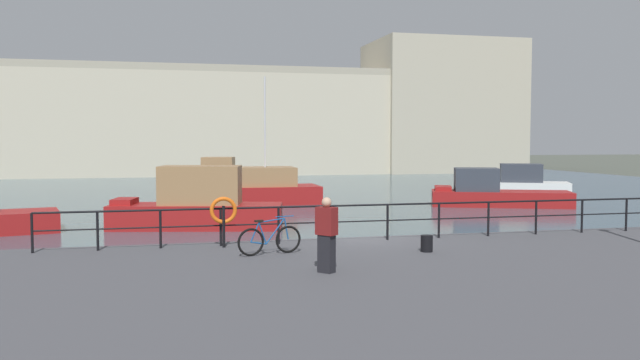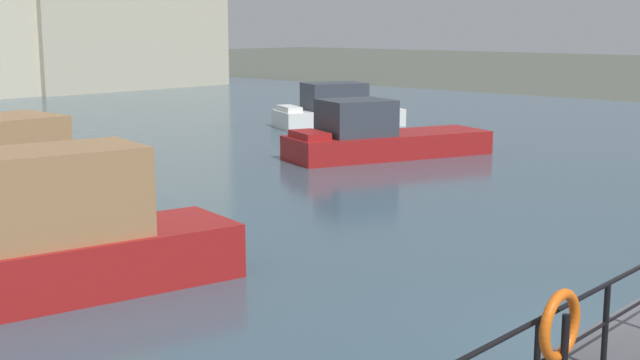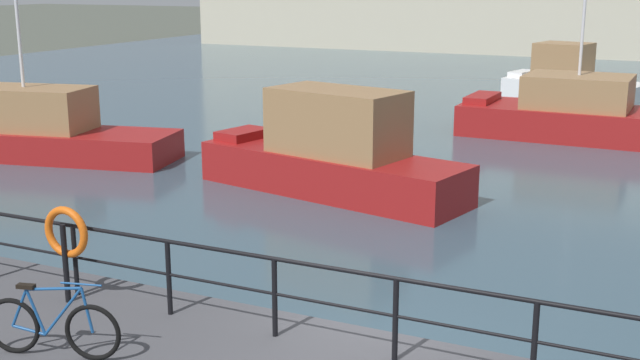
{
  "view_description": "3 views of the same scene",
  "coord_description": "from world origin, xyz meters",
  "px_view_note": "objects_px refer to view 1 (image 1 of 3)",
  "views": [
    {
      "loc": [
        -5.86,
        -19.22,
        3.73
      ],
      "look_at": [
        -1.1,
        0.71,
        2.46
      ],
      "focal_mm": 37.19,
      "sensor_mm": 36.0,
      "label": 1
    },
    {
      "loc": [
        -11.82,
        -4.6,
        4.71
      ],
      "look_at": [
        -1.95,
        4.35,
        2.28
      ],
      "focal_mm": 47.86,
      "sensor_mm": 36.0,
      "label": 2
    },
    {
      "loc": [
        3.62,
        -9.25,
        5.24
      ],
      "look_at": [
        -2.74,
        4.21,
        1.52
      ],
      "focal_mm": 45.6,
      "sensor_mm": 36.0,
      "label": 3
    }
  ],
  "objects_px": {
    "moored_harbor_tender": "(197,204)",
    "parked_bicycle": "(270,240)",
    "moored_green_narrowboat": "(522,182)",
    "moored_cabin_cruiser": "(493,193)",
    "mooring_bollard": "(427,243)",
    "standing_person": "(327,234)",
    "harbor_building": "(282,120)",
    "life_ring_stand": "(223,212)",
    "moored_small_launch": "(223,179)",
    "moored_white_yacht": "(261,189)"
  },
  "relations": [
    {
      "from": "moored_cabin_cruiser",
      "to": "moored_small_launch",
      "type": "xyz_separation_m",
      "value": [
        -13.68,
        13.42,
        0.15
      ]
    },
    {
      "from": "harbor_building",
      "to": "standing_person",
      "type": "relative_size",
      "value": 39.72
    },
    {
      "from": "moored_small_launch",
      "to": "mooring_bollard",
      "type": "relative_size",
      "value": 14.13
    },
    {
      "from": "harbor_building",
      "to": "moored_white_yacht",
      "type": "distance_m",
      "value": 34.54
    },
    {
      "from": "standing_person",
      "to": "harbor_building",
      "type": "bearing_deg",
      "value": 39.72
    },
    {
      "from": "moored_harbor_tender",
      "to": "parked_bicycle",
      "type": "distance_m",
      "value": 11.09
    },
    {
      "from": "moored_cabin_cruiser",
      "to": "mooring_bollard",
      "type": "relative_size",
      "value": 17.83
    },
    {
      "from": "moored_cabin_cruiser",
      "to": "moored_green_narrowboat",
      "type": "xyz_separation_m",
      "value": [
        6.15,
        7.37,
        0.04
      ]
    },
    {
      "from": "harbor_building",
      "to": "standing_person",
      "type": "distance_m",
      "value": 57.89
    },
    {
      "from": "moored_small_launch",
      "to": "moored_harbor_tender",
      "type": "bearing_deg",
      "value": 94.49
    },
    {
      "from": "moored_white_yacht",
      "to": "parked_bicycle",
      "type": "bearing_deg",
      "value": 83.23
    },
    {
      "from": "moored_cabin_cruiser",
      "to": "standing_person",
      "type": "distance_m",
      "value": 23.94
    },
    {
      "from": "parked_bicycle",
      "to": "mooring_bollard",
      "type": "xyz_separation_m",
      "value": [
        4.11,
        -0.55,
        -0.17
      ]
    },
    {
      "from": "moored_harbor_tender",
      "to": "moored_small_launch",
      "type": "relative_size",
      "value": 1.18
    },
    {
      "from": "moored_harbor_tender",
      "to": "mooring_bollard",
      "type": "bearing_deg",
      "value": 127.47
    },
    {
      "from": "moored_white_yacht",
      "to": "standing_person",
      "type": "relative_size",
      "value": 4.32
    },
    {
      "from": "harbor_building",
      "to": "moored_harbor_tender",
      "type": "xyz_separation_m",
      "value": [
        -11.4,
        -43.4,
        -4.78
      ]
    },
    {
      "from": "harbor_building",
      "to": "mooring_bollard",
      "type": "height_order",
      "value": "harbor_building"
    },
    {
      "from": "mooring_bollard",
      "to": "life_ring_stand",
      "type": "bearing_deg",
      "value": 158.74
    },
    {
      "from": "moored_green_narrowboat",
      "to": "life_ring_stand",
      "type": "xyz_separation_m",
      "value": [
        -22.37,
        -22.5,
        0.94
      ]
    },
    {
      "from": "mooring_bollard",
      "to": "life_ring_stand",
      "type": "distance_m",
      "value": 5.59
    },
    {
      "from": "parked_bicycle",
      "to": "standing_person",
      "type": "height_order",
      "value": "standing_person"
    },
    {
      "from": "harbor_building",
      "to": "moored_small_launch",
      "type": "relative_size",
      "value": 10.8
    },
    {
      "from": "harbor_building",
      "to": "parked_bicycle",
      "type": "relative_size",
      "value": 38.82
    },
    {
      "from": "moored_cabin_cruiser",
      "to": "moored_white_yacht",
      "type": "relative_size",
      "value": 1.08
    },
    {
      "from": "moored_white_yacht",
      "to": "moored_small_launch",
      "type": "relative_size",
      "value": 1.17
    },
    {
      "from": "parked_bicycle",
      "to": "moored_small_launch",
      "type": "bearing_deg",
      "value": 72.75
    },
    {
      "from": "moored_small_launch",
      "to": "life_ring_stand",
      "type": "bearing_deg",
      "value": 97.71
    },
    {
      "from": "moored_green_narrowboat",
      "to": "harbor_building",
      "type": "bearing_deg",
      "value": -44.01
    },
    {
      "from": "moored_harbor_tender",
      "to": "moored_white_yacht",
      "type": "relative_size",
      "value": 1.01
    },
    {
      "from": "moored_cabin_cruiser",
      "to": "moored_green_narrowboat",
      "type": "relative_size",
      "value": 1.24
    },
    {
      "from": "moored_white_yacht",
      "to": "harbor_building",
      "type": "bearing_deg",
      "value": -101.38
    },
    {
      "from": "moored_white_yacht",
      "to": "moored_small_launch",
      "type": "height_order",
      "value": "moored_white_yacht"
    },
    {
      "from": "mooring_bollard",
      "to": "standing_person",
      "type": "xyz_separation_m",
      "value": [
        -3.24,
        -2.03,
        0.64
      ]
    },
    {
      "from": "moored_white_yacht",
      "to": "moored_small_launch",
      "type": "distance_m",
      "value": 9.1
    },
    {
      "from": "harbor_building",
      "to": "moored_green_narrowboat",
      "type": "xyz_separation_m",
      "value": [
        11.21,
        -30.45,
        -5.02
      ]
    },
    {
      "from": "moored_harbor_tender",
      "to": "parked_bicycle",
      "type": "relative_size",
      "value": 4.24
    },
    {
      "from": "moored_cabin_cruiser",
      "to": "life_ring_stand",
      "type": "bearing_deg",
      "value": 64.62
    },
    {
      "from": "moored_white_yacht",
      "to": "parked_bicycle",
      "type": "xyz_separation_m",
      "value": [
        -2.84,
        -21.02,
        0.28
      ]
    },
    {
      "from": "moored_green_narrowboat",
      "to": "life_ring_stand",
      "type": "bearing_deg",
      "value": 70.95
    },
    {
      "from": "moored_green_narrowboat",
      "to": "parked_bicycle",
      "type": "bearing_deg",
      "value": 74.13
    },
    {
      "from": "moored_cabin_cruiser",
      "to": "parked_bicycle",
      "type": "height_order",
      "value": "moored_cabin_cruiser"
    },
    {
      "from": "standing_person",
      "to": "life_ring_stand",
      "type": "bearing_deg",
      "value": 74.35
    },
    {
      "from": "moored_cabin_cruiser",
      "to": "parked_bicycle",
      "type": "relative_size",
      "value": 4.54
    },
    {
      "from": "moored_cabin_cruiser",
      "to": "life_ring_stand",
      "type": "distance_m",
      "value": 22.21
    },
    {
      "from": "moored_white_yacht",
      "to": "mooring_bollard",
      "type": "xyz_separation_m",
      "value": [
        1.28,
        -21.56,
        0.11
      ]
    },
    {
      "from": "moored_cabin_cruiser",
      "to": "moored_green_narrowboat",
      "type": "distance_m",
      "value": 9.6
    },
    {
      "from": "moored_small_launch",
      "to": "standing_person",
      "type": "height_order",
      "value": "moored_small_launch"
    },
    {
      "from": "parked_bicycle",
      "to": "standing_person",
      "type": "bearing_deg",
      "value": -85.74
    },
    {
      "from": "moored_small_launch",
      "to": "moored_green_narrowboat",
      "type": "relative_size",
      "value": 0.98
    }
  ]
}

